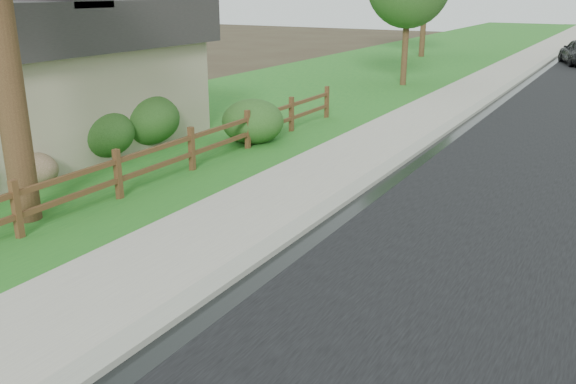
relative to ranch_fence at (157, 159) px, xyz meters
The scene contains 10 objects.
curb 28.88m from the ranch_fence, 82.04° to the left, with size 0.40×90.00×0.12m, color gray.
wet_gutter 28.94m from the ranch_fence, 81.35° to the left, with size 0.50×90.00×0.00m, color black.
sidewalk 28.73m from the ranch_fence, 84.61° to the left, with size 2.20×90.00×0.10m, color #9F978B.
grass_strip 28.62m from the ranch_fence, 88.40° to the left, with size 1.60×90.00×0.06m, color #1B611F.
lawn_near 28.94m from the ranch_fence, 98.75° to the left, with size 9.00×90.00×0.04m, color #1B611F.
ranch_fence is the anchor object (origin of this frame).
boulder 2.74m from the ranch_fence, 151.73° to the right, with size 1.10×0.82×0.73m, color brown.
shrub_b 3.07m from the ranch_fence, 160.69° to the left, with size 1.88×1.88×1.32m, color #1F4317.
shrub_c 4.33m from the ranch_fence, 93.97° to the left, with size 1.74×1.74×1.26m, color #1F4317.
shrub_d 3.90m from the ranch_fence, 138.04° to the left, with size 2.18×2.18×1.49m, color #1F4317.
Camera 1 is at (5.32, -3.40, 4.17)m, focal length 38.00 mm.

